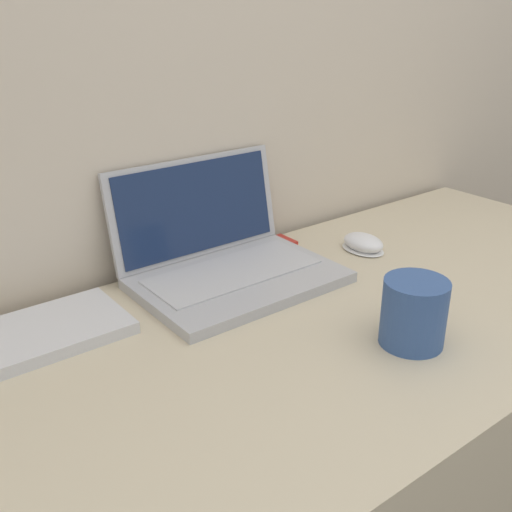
{
  "coord_description": "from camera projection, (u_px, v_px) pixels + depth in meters",
  "views": [
    {
      "loc": [
        -0.68,
        -0.3,
        1.23
      ],
      "look_at": [
        -0.09,
        0.47,
        0.81
      ],
      "focal_mm": 42.0,
      "sensor_mm": 36.0,
      "label": 1
    }
  ],
  "objects": [
    {
      "name": "desk",
      "position": [
        333.0,
        472.0,
        1.18
      ],
      "size": [
        1.49,
        0.67,
        0.73
      ],
      "color": "beige",
      "rests_on": "ground_plane"
    },
    {
      "name": "laptop",
      "position": [
        225.0,
        256.0,
        1.13
      ],
      "size": [
        0.37,
        0.29,
        0.21
      ],
      "color": "#ADADB2",
      "rests_on": "desk"
    },
    {
      "name": "drink_cup",
      "position": [
        415.0,
        311.0,
        0.91
      ],
      "size": [
        0.1,
        0.1,
        0.11
      ],
      "color": "#33518C",
      "rests_on": "desk"
    },
    {
      "name": "computer_mouse",
      "position": [
        363.0,
        244.0,
        1.26
      ],
      "size": [
        0.07,
        0.1,
        0.04
      ],
      "color": "white",
      "rests_on": "desk"
    },
    {
      "name": "external_keyboard",
      "position": [
        7.0,
        344.0,
        0.91
      ],
      "size": [
        0.37,
        0.16,
        0.02
      ],
      "color": "silver",
      "rests_on": "desk"
    },
    {
      "name": "usb_stick",
      "position": [
        286.0,
        240.0,
        1.31
      ],
      "size": [
        0.02,
        0.06,
        0.01
      ],
      "color": "#B2261E",
      "rests_on": "desk"
    }
  ]
}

